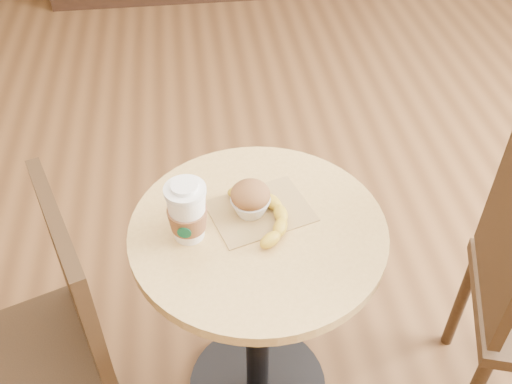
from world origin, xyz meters
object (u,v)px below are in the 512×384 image
at_px(chair_left, 43,353).
at_px(banana, 262,214).
at_px(coffee_cup, 187,213).
at_px(muffin, 250,199).
at_px(cafe_table, 258,291).

xyz_separation_m(chair_left, banana, (0.56, 0.16, 0.25)).
distance_m(coffee_cup, muffin, 0.17).
height_order(muffin, banana, muffin).
bearing_deg(banana, chair_left, -176.75).
distance_m(cafe_table, chair_left, 0.56).
bearing_deg(banana, coffee_cup, 176.58).
height_order(cafe_table, chair_left, chair_left).
xyz_separation_m(coffee_cup, muffin, (0.15, 0.06, -0.03)).
bearing_deg(banana, cafe_table, -129.83).
distance_m(coffee_cup, banana, 0.19).
bearing_deg(muffin, coffee_cup, -159.67).
distance_m(cafe_table, muffin, 0.30).
xyz_separation_m(chair_left, muffin, (0.53, 0.18, 0.28)).
bearing_deg(cafe_table, banana, 62.47).
xyz_separation_m(cafe_table, muffin, (-0.01, 0.05, 0.29)).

